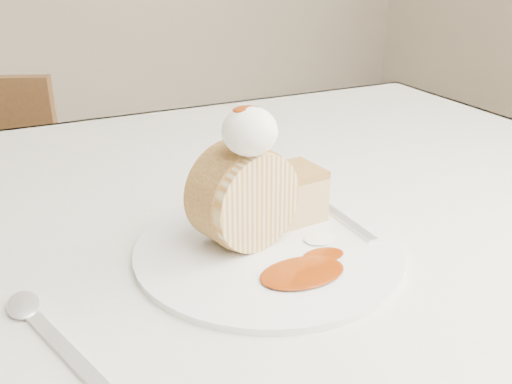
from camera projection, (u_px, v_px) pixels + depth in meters
name	position (u px, v px, depth m)	size (l,w,h in m)	color
table	(182.00, 270.00, 0.75)	(1.40, 0.90, 0.75)	silver
chair_far	(3.00, 201.00, 1.46)	(0.48, 0.48, 0.79)	brown
plate	(268.00, 249.00, 0.62)	(0.29, 0.29, 0.01)	white
roulade_slice	(244.00, 196.00, 0.60)	(0.11, 0.11, 0.06)	beige
cake_chunk	(292.00, 197.00, 0.67)	(0.06, 0.06, 0.05)	#AE8741
whipped_cream	(250.00, 131.00, 0.56)	(0.06, 0.06, 0.05)	white
caramel_drizzle	(246.00, 103.00, 0.55)	(0.03, 0.02, 0.01)	#792805
caramel_pool	(302.00, 272.00, 0.56)	(0.09, 0.06, 0.00)	#792805
fork	(342.00, 218.00, 0.67)	(0.02, 0.17, 0.00)	silver
spoon	(69.00, 354.00, 0.46)	(0.03, 0.17, 0.00)	silver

